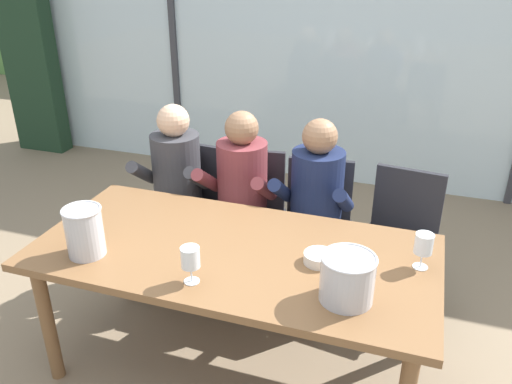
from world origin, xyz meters
TOP-DOWN VIEW (x-y plane):
  - ground at (0.00, 1.00)m, footprint 14.00×14.00m
  - window_glass_panel at (0.00, 2.67)m, footprint 7.16×0.03m
  - window_mullion_left at (-1.61, 2.65)m, footprint 0.06×0.06m
  - hillside_vineyard at (0.00, 6.51)m, footprint 13.16×2.40m
  - curtain_heavy_drape at (-3.23, 2.49)m, footprint 0.56×0.20m
  - dining_table at (0.00, 0.00)m, footprint 1.96×0.93m
  - chair_near_curtain at (-0.69, 0.90)m, footprint 0.48×0.48m
  - chair_left_of_center at (-0.22, 0.91)m, footprint 0.50×0.50m
  - chair_center at (0.23, 0.89)m, footprint 0.48×0.48m
  - chair_right_of_center at (0.76, 0.90)m, footprint 0.49×0.49m
  - person_charcoal_jacket at (-0.70, 0.74)m, footprint 0.49×0.63m
  - person_maroon_top at (-0.25, 0.74)m, footprint 0.46×0.61m
  - person_navy_polo at (0.23, 0.74)m, footprint 0.47×0.62m
  - ice_bucket_primary at (0.59, -0.22)m, footprint 0.23×0.23m
  - ice_bucket_secondary at (-0.65, -0.26)m, footprint 0.18×0.18m
  - tasting_bowl at (0.42, 0.02)m, footprint 0.15×0.15m
  - wine_glass_by_left_taster at (0.87, 0.13)m, footprint 0.08×0.08m
  - wine_glass_near_bucket at (-0.08, -0.31)m, footprint 0.08×0.08m

SIDE VIEW (x-z plane):
  - ground at x=0.00m, z-range 0.00..0.00m
  - chair_near_curtain at x=-0.69m, z-range 0.07..0.94m
  - chair_left_of_center at x=-0.22m, z-range 0.07..0.94m
  - chair_center at x=0.23m, z-range 0.07..0.94m
  - chair_right_of_center at x=0.76m, z-range 0.07..0.94m
  - dining_table at x=0.00m, z-range 0.29..1.04m
  - person_charcoal_jacket at x=-0.70m, z-range 0.08..1.27m
  - person_maroon_top at x=-0.25m, z-range 0.08..1.27m
  - person_navy_polo at x=0.23m, z-range 0.08..1.27m
  - tasting_bowl at x=0.42m, z-range 0.75..0.80m
  - ice_bucket_primary at x=0.59m, z-range 0.75..0.96m
  - wine_glass_by_left_taster at x=0.87m, z-range 0.78..0.95m
  - wine_glass_near_bucket at x=-0.08m, z-range 0.78..0.96m
  - ice_bucket_secondary at x=-0.65m, z-range 0.75..1.00m
  - hillside_vineyard at x=0.00m, z-range 0.00..1.85m
  - window_glass_panel at x=0.00m, z-range 0.00..2.60m
  - window_mullion_left at x=-1.61m, z-range 0.00..2.60m
  - curtain_heavy_drape at x=-3.23m, z-range 0.00..2.60m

